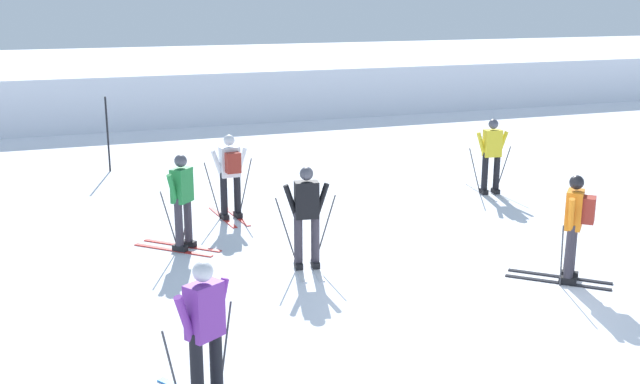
# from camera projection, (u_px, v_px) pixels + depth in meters

# --- Properties ---
(ground_plane) EXTENTS (120.00, 120.00, 0.00)m
(ground_plane) POSITION_uv_depth(u_px,v_px,m) (470.00, 301.00, 11.19)
(ground_plane) COLOR white
(far_snow_ridge) EXTENTS (80.00, 8.83, 1.79)m
(far_snow_ridge) POSITION_uv_depth(u_px,v_px,m) (186.00, 86.00, 29.99)
(far_snow_ridge) COLOR white
(far_snow_ridge) RESTS_ON ground
(skier_orange) EXTENTS (1.41, 1.38, 1.71)m
(skier_orange) POSITION_uv_depth(u_px,v_px,m) (575.00, 223.00, 11.72)
(skier_orange) COLOR black
(skier_orange) RESTS_ON ground
(skier_purple) EXTENTS (1.15, 1.56, 1.71)m
(skier_purple) POSITION_uv_depth(u_px,v_px,m) (205.00, 333.00, 8.00)
(skier_purple) COLOR #237AC6
(skier_purple) RESTS_ON ground
(skier_black) EXTENTS (0.99, 1.64, 1.71)m
(skier_black) POSITION_uv_depth(u_px,v_px,m) (307.00, 215.00, 12.31)
(skier_black) COLOR silver
(skier_black) RESTS_ON ground
(skier_green) EXTENTS (1.40, 1.39, 1.71)m
(skier_green) POSITION_uv_depth(u_px,v_px,m) (182.00, 199.00, 13.25)
(skier_green) COLOR red
(skier_green) RESTS_ON ground
(skier_white) EXTENTS (1.00, 1.62, 1.71)m
(skier_white) POSITION_uv_depth(u_px,v_px,m) (230.00, 173.00, 15.07)
(skier_white) COLOR red
(skier_white) RESTS_ON ground
(skier_yellow) EXTENTS (0.99, 1.64, 1.71)m
(skier_yellow) POSITION_uv_depth(u_px,v_px,m) (492.00, 154.00, 17.01)
(skier_yellow) COLOR silver
(skier_yellow) RESTS_ON ground
(trail_marker_pole) EXTENTS (0.05, 0.05, 1.91)m
(trail_marker_pole) POSITION_uv_depth(u_px,v_px,m) (108.00, 134.00, 19.25)
(trail_marker_pole) COLOR black
(trail_marker_pole) RESTS_ON ground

